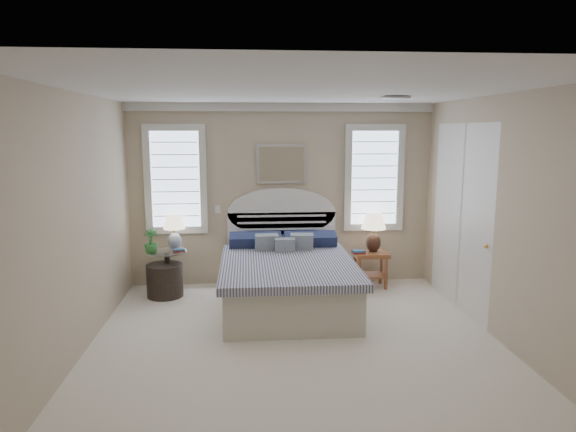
# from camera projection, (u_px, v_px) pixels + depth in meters

# --- Properties ---
(floor) EXTENTS (4.50, 5.00, 0.01)m
(floor) POSITION_uv_depth(u_px,v_px,m) (298.00, 350.00, 5.45)
(floor) COLOR silver
(floor) RESTS_ON ground
(ceiling) EXTENTS (4.50, 5.00, 0.01)m
(ceiling) POSITION_uv_depth(u_px,v_px,m) (299.00, 90.00, 5.00)
(ceiling) COLOR silver
(ceiling) RESTS_ON wall_back
(wall_back) EXTENTS (4.50, 0.02, 2.70)m
(wall_back) POSITION_uv_depth(u_px,v_px,m) (281.00, 195.00, 7.68)
(wall_back) COLOR #C4B193
(wall_back) RESTS_ON floor
(wall_left) EXTENTS (0.02, 5.00, 2.70)m
(wall_left) POSITION_uv_depth(u_px,v_px,m) (71.00, 229.00, 5.05)
(wall_left) COLOR #C4B193
(wall_left) RESTS_ON floor
(wall_right) EXTENTS (0.02, 5.00, 2.70)m
(wall_right) POSITION_uv_depth(u_px,v_px,m) (510.00, 222.00, 5.41)
(wall_right) COLOR #C4B193
(wall_right) RESTS_ON floor
(crown_molding) EXTENTS (4.50, 0.08, 0.12)m
(crown_molding) POSITION_uv_depth(u_px,v_px,m) (281.00, 107.00, 7.43)
(crown_molding) COLOR silver
(crown_molding) RESTS_ON wall_back
(hvac_vent) EXTENTS (0.30, 0.20, 0.02)m
(hvac_vent) POSITION_uv_depth(u_px,v_px,m) (395.00, 98.00, 5.89)
(hvac_vent) COLOR #B2B2B2
(hvac_vent) RESTS_ON ceiling
(switch_plate) EXTENTS (0.08, 0.01, 0.12)m
(switch_plate) POSITION_uv_depth(u_px,v_px,m) (218.00, 209.00, 7.63)
(switch_plate) COLOR silver
(switch_plate) RESTS_ON wall_back
(window_left) EXTENTS (0.90, 0.06, 1.60)m
(window_left) POSITION_uv_depth(u_px,v_px,m) (176.00, 179.00, 7.50)
(window_left) COLOR silver
(window_left) RESTS_ON wall_back
(window_right) EXTENTS (0.90, 0.06, 1.60)m
(window_right) POSITION_uv_depth(u_px,v_px,m) (374.00, 178.00, 7.73)
(window_right) COLOR silver
(window_right) RESTS_ON wall_back
(painting) EXTENTS (0.74, 0.04, 0.58)m
(painting) POSITION_uv_depth(u_px,v_px,m) (281.00, 164.00, 7.57)
(painting) COLOR silver
(painting) RESTS_ON wall_back
(closet_door) EXTENTS (0.02, 1.80, 2.40)m
(closet_door) POSITION_uv_depth(u_px,v_px,m) (461.00, 217.00, 6.61)
(closet_door) COLOR white
(closet_door) RESTS_ON floor
(bed) EXTENTS (1.72, 2.28, 1.47)m
(bed) POSITION_uv_depth(u_px,v_px,m) (287.00, 277.00, 6.82)
(bed) COLOR #BCB7A5
(bed) RESTS_ON floor
(side_table_left) EXTENTS (0.56, 0.56, 0.63)m
(side_table_left) POSITION_uv_depth(u_px,v_px,m) (168.00, 268.00, 7.27)
(side_table_left) COLOR black
(side_table_left) RESTS_ON floor
(nightstand_right) EXTENTS (0.50, 0.40, 0.53)m
(nightstand_right) POSITION_uv_depth(u_px,v_px,m) (370.00, 262.00, 7.60)
(nightstand_right) COLOR #9B5A32
(nightstand_right) RESTS_ON floor
(floor_pot) EXTENTS (0.64, 0.64, 0.46)m
(floor_pot) POSITION_uv_depth(u_px,v_px,m) (165.00, 280.00, 7.20)
(floor_pot) COLOR black
(floor_pot) RESTS_ON floor
(lamp_left) EXTENTS (0.36, 0.36, 0.51)m
(lamp_left) POSITION_uv_depth(u_px,v_px,m) (174.00, 228.00, 7.31)
(lamp_left) COLOR white
(lamp_left) RESTS_ON side_table_left
(lamp_right) EXTENTS (0.39, 0.39, 0.60)m
(lamp_right) POSITION_uv_depth(u_px,v_px,m) (374.00, 227.00, 7.56)
(lamp_right) COLOR black
(lamp_right) RESTS_ON nightstand_right
(potted_plant) EXTENTS (0.23, 0.23, 0.34)m
(potted_plant) POSITION_uv_depth(u_px,v_px,m) (151.00, 242.00, 7.05)
(potted_plant) COLOR #2D6D2B
(potted_plant) RESTS_ON side_table_left
(books_left) EXTENTS (0.18, 0.15, 0.04)m
(books_left) POSITION_uv_depth(u_px,v_px,m) (179.00, 250.00, 7.16)
(books_left) COLOR maroon
(books_left) RESTS_ON side_table_left
(books_right) EXTENTS (0.21, 0.17, 0.05)m
(books_right) POSITION_uv_depth(u_px,v_px,m) (358.00, 252.00, 7.49)
(books_right) COLOR maroon
(books_right) RESTS_ON nightstand_right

